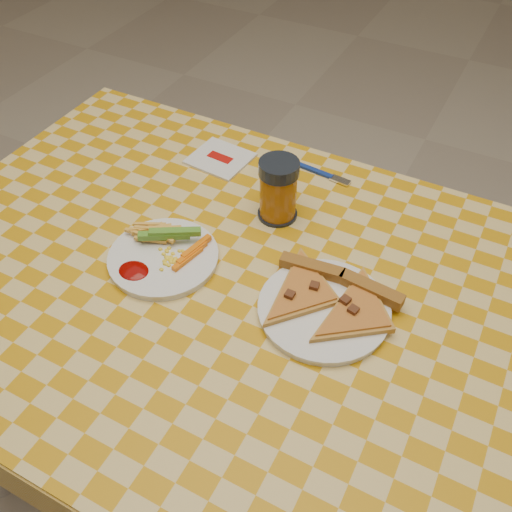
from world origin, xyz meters
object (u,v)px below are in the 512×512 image
at_px(plate_left, 164,258).
at_px(plate_right, 324,310).
at_px(table, 237,309).
at_px(drink_glass, 278,190).

xyz_separation_m(plate_left, plate_right, (0.31, 0.02, 0.00)).
xyz_separation_m(table, drink_glass, (-0.02, 0.20, 0.14)).
bearing_deg(table, plate_left, -174.08).
xyz_separation_m(table, plate_right, (0.16, 0.01, 0.08)).
bearing_deg(plate_right, table, -177.00).
relative_size(table, plate_left, 6.45).
bearing_deg(plate_right, plate_left, -175.63).
relative_size(plate_left, drink_glass, 1.55).
bearing_deg(drink_glass, table, -85.54).
xyz_separation_m(plate_right, drink_glass, (-0.18, 0.19, 0.06)).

